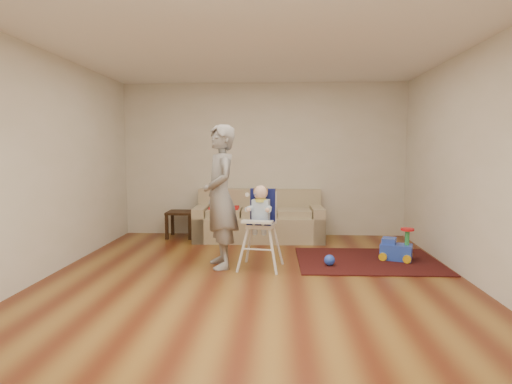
# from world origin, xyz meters

# --- Properties ---
(ground) EXTENTS (5.50, 5.50, 0.00)m
(ground) POSITION_xyz_m (0.00, 0.00, 0.00)
(ground) COLOR #532110
(ground) RESTS_ON ground
(room_envelope) EXTENTS (5.04, 5.52, 2.72)m
(room_envelope) POSITION_xyz_m (0.00, 0.53, 1.88)
(room_envelope) COLOR beige
(room_envelope) RESTS_ON ground
(sofa) EXTENTS (2.18, 0.93, 0.83)m
(sofa) POSITION_xyz_m (-0.06, 2.30, 0.42)
(sofa) COLOR tan
(sofa) RESTS_ON ground
(side_table) EXTENTS (0.46, 0.46, 0.46)m
(side_table) POSITION_xyz_m (-1.43, 2.42, 0.23)
(side_table) COLOR black
(side_table) RESTS_ON ground
(area_rug) EXTENTS (1.93, 1.46, 0.02)m
(area_rug) POSITION_xyz_m (1.51, 0.94, 0.01)
(area_rug) COLOR black
(area_rug) RESTS_ON ground
(ride_on_toy) EXTENTS (0.49, 0.42, 0.45)m
(ride_on_toy) POSITION_xyz_m (1.90, 1.00, 0.24)
(ride_on_toy) COLOR blue
(ride_on_toy) RESTS_ON area_rug
(toy_ball) EXTENTS (0.14, 0.14, 0.14)m
(toy_ball) POSITION_xyz_m (0.95, 0.64, 0.09)
(toy_ball) COLOR blue
(toy_ball) RESTS_ON area_rug
(high_chair) EXTENTS (0.57, 0.57, 1.08)m
(high_chair) POSITION_xyz_m (0.05, 0.52, 0.52)
(high_chair) COLOR silver
(high_chair) RESTS_ON ground
(adult) EXTENTS (0.65, 0.78, 1.84)m
(adult) POSITION_xyz_m (-0.47, 0.57, 0.92)
(adult) COLOR gray
(adult) RESTS_ON ground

